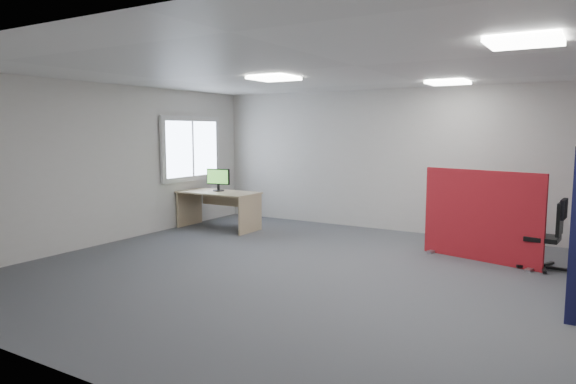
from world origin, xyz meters
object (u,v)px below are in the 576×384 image
at_px(second_desk, 220,201).
at_px(office_chair, 551,230).
at_px(red_divider, 481,217).
at_px(monitor_second, 218,179).

xyz_separation_m(second_desk, office_chair, (5.80, -0.06, 0.01)).
distance_m(red_divider, monitor_second, 4.96).
xyz_separation_m(red_divider, second_desk, (-4.88, 0.03, -0.11)).
xyz_separation_m(red_divider, monitor_second, (-4.95, 0.08, 0.31)).
bearing_deg(second_desk, office_chair, -0.61).
bearing_deg(red_divider, second_desk, -165.88).
relative_size(red_divider, office_chair, 1.78).
bearing_deg(red_divider, office_chair, 12.20).
height_order(red_divider, monitor_second, red_divider).
bearing_deg(second_desk, red_divider, -0.31).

